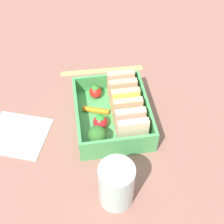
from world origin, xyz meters
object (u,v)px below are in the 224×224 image
object	(u,v)px
sandwich_left	(122,87)
broccoli_floret	(97,135)
sandwich_center	(131,126)
folded_napkin	(18,134)
strawberry_far_left	(100,122)
sandwich_center_left	(126,106)
carrot_stick_far_left	(96,110)
chopstick_pair	(102,70)
drinking_glass	(116,185)
strawberry_left	(95,92)

from	to	relation	value
sandwich_left	broccoli_floret	xyz separation A→B (cm)	(11.25, -6.44, -0.52)
sandwich_center	folded_napkin	bearing A→B (deg)	-101.47
sandwich_center	strawberry_far_left	world-z (taller)	sandwich_center
sandwich_center_left	carrot_stick_far_left	bearing A→B (deg)	-106.78
folded_napkin	broccoli_floret	bearing A→B (deg)	71.42
chopstick_pair	sandwich_center	bearing A→B (deg)	7.94
sandwich_left	drinking_glass	xyz separation A→B (cm)	(22.05, -4.70, 0.31)
sandwich_left	strawberry_far_left	distance (cm)	9.31
carrot_stick_far_left	strawberry_far_left	distance (cm)	4.07
carrot_stick_far_left	chopstick_pair	xyz separation A→B (cm)	(-13.78, 2.99, -1.42)
sandwich_left	sandwich_center	distance (cm)	10.51
carrot_stick_far_left	drinking_glass	bearing A→B (deg)	3.67
strawberry_left	carrot_stick_far_left	distance (cm)	4.60
strawberry_left	broccoli_floret	distance (cm)	12.33
drinking_glass	sandwich_center	bearing A→B (deg)	157.84
carrot_stick_far_left	folded_napkin	distance (cm)	16.16
sandwich_center	sandwich_center_left	bearing A→B (deg)	180.00
chopstick_pair	strawberry_left	bearing A→B (deg)	-15.09
folded_napkin	sandwich_center	bearing A→B (deg)	78.53
carrot_stick_far_left	folded_napkin	bearing A→B (deg)	-80.64
strawberry_far_left	broccoli_floret	xyz separation A→B (cm)	(3.83, -0.98, 0.87)
broccoli_floret	chopstick_pair	xyz separation A→B (cm)	(-21.55, 3.54, -3.24)
strawberry_left	drinking_glass	size ratio (longest dim) A/B	0.37
sandwich_center_left	broccoli_floret	distance (cm)	8.81
sandwich_left	broccoli_floret	distance (cm)	12.97
sandwich_center_left	strawberry_left	xyz separation A→B (cm)	(-6.26, -5.41, -1.46)
sandwich_left	strawberry_far_left	xyz separation A→B (cm)	(7.41, -5.47, -1.39)
strawberry_left	broccoli_floret	bearing A→B (deg)	-4.82
drinking_glass	sandwich_left	bearing A→B (deg)	167.97
sandwich_left	carrot_stick_far_left	bearing A→B (deg)	-59.42
strawberry_left	strawberry_far_left	xyz separation A→B (cm)	(8.42, -0.06, 0.07)
strawberry_far_left	chopstick_pair	xyz separation A→B (cm)	(-17.71, 2.56, -2.37)
sandwich_center_left	strawberry_left	size ratio (longest dim) A/B	1.78
sandwich_center_left	chopstick_pair	distance (cm)	16.27
strawberry_left	chopstick_pair	bearing A→B (deg)	164.91
folded_napkin	sandwich_center_left	bearing A→B (deg)	92.21
sandwich_center	drinking_glass	xyz separation A→B (cm)	(11.53, -4.70, 0.31)
strawberry_far_left	broccoli_floret	world-z (taller)	broccoli_floret
sandwich_left	strawberry_left	bearing A→B (deg)	-100.57
strawberry_left	carrot_stick_far_left	size ratio (longest dim) A/B	0.61
folded_napkin	sandwich_left	bearing A→B (deg)	105.65
sandwich_center	carrot_stick_far_left	bearing A→B (deg)	-140.06
chopstick_pair	sandwich_left	bearing A→B (deg)	15.74
sandwich_left	sandwich_center_left	xyz separation A→B (cm)	(5.26, 0.00, 0.00)
sandwich_left	sandwich_center_left	world-z (taller)	same
sandwich_center	chopstick_pair	world-z (taller)	sandwich_center
chopstick_pair	folded_napkin	bearing A→B (deg)	-48.99
strawberry_far_left	drinking_glass	size ratio (longest dim) A/B	0.38
carrot_stick_far_left	broccoli_floret	world-z (taller)	broccoli_floret
strawberry_far_left	strawberry_left	bearing A→B (deg)	179.61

